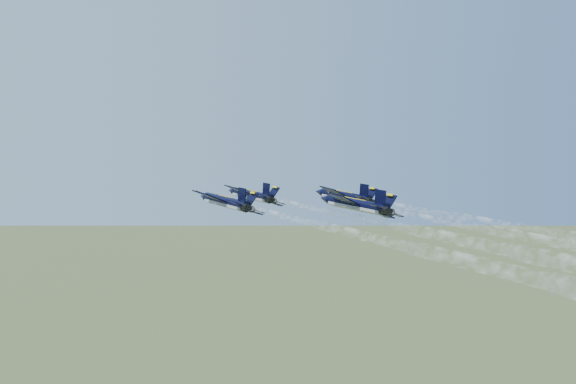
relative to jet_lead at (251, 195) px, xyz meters
name	(u,v)px	position (x,y,z in m)	size (l,w,h in m)	color
jet_lead	(251,195)	(0.00, 0.00, 0.00)	(11.12, 15.43, 4.68)	black
jet_left	(225,202)	(-9.81, -14.90, 0.00)	(11.12, 15.43, 4.68)	black
jet_right	(344,196)	(12.93, -10.34, 0.00)	(11.12, 15.43, 4.68)	black
jet_slot	(355,205)	(5.06, -27.54, 0.00)	(11.12, 15.43, 4.68)	black
smoke_trail_lead	(477,215)	(9.44, -47.67, 0.03)	(14.18, 63.49, 2.41)	white
smoke_trail_left	(505,233)	(-0.37, -62.57, 0.03)	(14.18, 63.49, 2.41)	white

